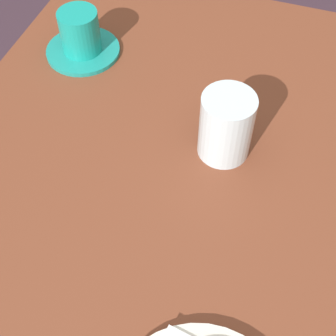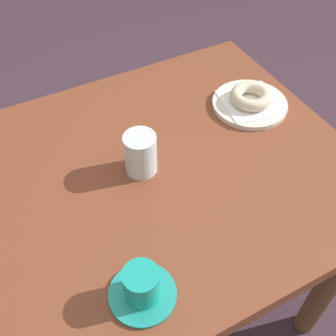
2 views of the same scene
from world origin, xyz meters
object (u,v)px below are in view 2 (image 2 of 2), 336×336
plate_sugar_ring (250,104)px  coffee_cup (142,287)px  donut_sugar_ring (251,96)px  water_glass (141,154)px

plate_sugar_ring → coffee_cup: (-0.51, -0.37, 0.03)m
coffee_cup → donut_sugar_ring: bearing=35.9°
water_glass → coffee_cup: 0.33m
plate_sugar_ring → donut_sugar_ring: size_ratio=1.79×
donut_sugar_ring → coffee_cup: coffee_cup is taller
plate_sugar_ring → water_glass: size_ratio=1.99×
water_glass → coffee_cup: water_glass is taller
water_glass → coffee_cup: size_ratio=0.81×
donut_sugar_ring → coffee_cup: bearing=-144.1°
donut_sugar_ring → coffee_cup: size_ratio=0.90×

